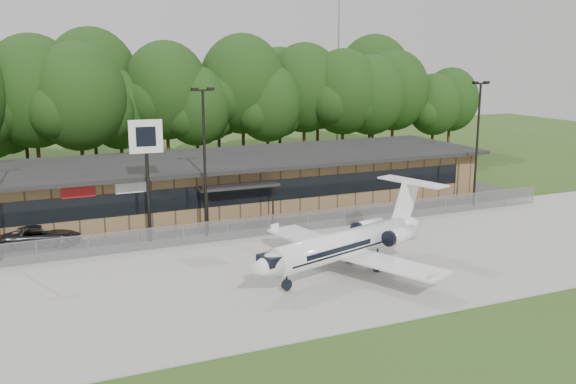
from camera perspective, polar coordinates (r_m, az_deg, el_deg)
name	(u,v)px	position (r m, az deg, el deg)	size (l,w,h in m)	color
ground	(403,312)	(32.49, 10.17, -10.47)	(160.00, 160.00, 0.00)	#364D1B
apron	(328,263)	(38.90, 3.56, -6.36)	(64.00, 18.00, 0.08)	#9E9B93
parking_lot	(258,219)	(48.96, -2.64, -2.44)	(50.00, 9.00, 0.06)	#383835
terminal	(238,181)	(52.53, -4.43, 0.96)	(41.00, 11.65, 4.30)	brown
fence	(282,224)	(44.74, -0.55, -2.86)	(46.00, 0.04, 1.52)	gray
treeline	(180,101)	(69.00, -9.57, 7.99)	(72.00, 12.00, 15.00)	#113310
radio_mast	(338,52)	(82.51, 4.50, 12.27)	(0.20, 0.20, 25.00)	gray
light_pole_mid	(204,152)	(43.39, -7.44, 3.59)	(1.55, 0.30, 10.23)	black
light_pole_right	(478,134)	(54.48, 16.51, 4.94)	(1.55, 0.30, 10.23)	black
business_jet	(348,244)	(37.01, 5.40, -4.65)	(14.12, 12.66, 4.80)	white
suv	(39,236)	(45.13, -21.30, -3.64)	(2.42, 5.25, 1.46)	#2E2E31
pole_sign	(146,150)	(42.72, -12.49, 3.70)	(2.17, 0.40, 8.24)	black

